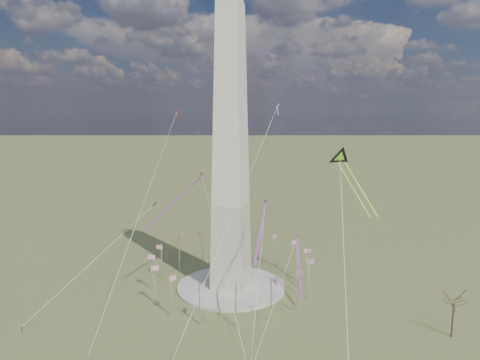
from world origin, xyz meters
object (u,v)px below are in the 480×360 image
(person_west, at_px, (22,329))
(washington_monument, at_px, (231,145))
(tree_near, at_px, (454,302))
(kite_delta_black, at_px, (342,160))

(person_west, bearing_deg, washington_monument, -103.51)
(person_west, bearing_deg, tree_near, -132.24)
(tree_near, height_order, person_west, tree_near)
(washington_monument, bearing_deg, tree_near, -9.68)
(kite_delta_black, bearing_deg, tree_near, 113.45)
(washington_monument, height_order, person_west, washington_monument)
(tree_near, xyz_separation_m, person_west, (-108.99, -33.88, -9.00))
(tree_near, bearing_deg, kite_delta_black, 148.45)
(washington_monument, xyz_separation_m, kite_delta_black, (33.89, 8.23, -4.61))
(washington_monument, xyz_separation_m, person_west, (-43.50, -45.05, -47.14))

